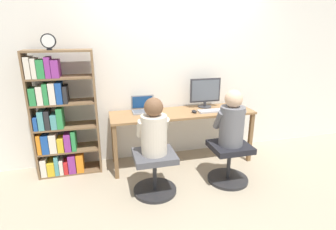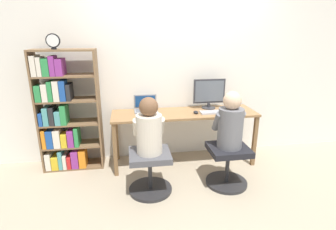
{
  "view_description": "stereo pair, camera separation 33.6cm",
  "coord_description": "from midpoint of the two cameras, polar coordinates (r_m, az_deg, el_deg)",
  "views": [
    {
      "loc": [
        -1.07,
        -3.01,
        1.79
      ],
      "look_at": [
        -0.25,
        0.09,
        0.78
      ],
      "focal_mm": 28.0,
      "sensor_mm": 36.0,
      "label": 1
    },
    {
      "loc": [
        -0.74,
        -3.08,
        1.79
      ],
      "look_at": [
        -0.25,
        0.09,
        0.78
      ],
      "focal_mm": 28.0,
      "sensor_mm": 36.0,
      "label": 2
    }
  ],
  "objects": [
    {
      "name": "bookshelf",
      "position": [
        3.64,
        -25.25,
        -1.04
      ],
      "size": [
        0.79,
        0.31,
        1.6
      ],
      "color": "brown",
      "rests_on": "ground_plane"
    },
    {
      "name": "keyboard",
      "position": [
        3.64,
        7.33,
        0.93
      ],
      "size": [
        0.44,
        0.15,
        0.03
      ],
      "color": "#B2B2B7",
      "rests_on": "desk"
    },
    {
      "name": "office_chair_right",
      "position": [
        3.08,
        -6.11,
        -11.89
      ],
      "size": [
        0.51,
        0.51,
        0.5
      ],
      "color": "#262628",
      "rests_on": "ground_plane"
    },
    {
      "name": "desk_clock",
      "position": [
        3.41,
        -27.29,
        14.05
      ],
      "size": [
        0.16,
        0.03,
        0.18
      ],
      "color": "black",
      "rests_on": "bookshelf"
    },
    {
      "name": "office_chair_left",
      "position": [
        3.34,
        10.32,
        -9.68
      ],
      "size": [
        0.51,
        0.51,
        0.5
      ],
      "color": "#262628",
      "rests_on": "ground_plane"
    },
    {
      "name": "wall_back",
      "position": [
        3.81,
        -0.85,
        10.07
      ],
      "size": [
        10.0,
        0.05,
        2.6
      ],
      "color": "white",
      "rests_on": "ground_plane"
    },
    {
      "name": "desktop_monitor",
      "position": [
        3.8,
        5.61,
        4.81
      ],
      "size": [
        0.46,
        0.2,
        0.42
      ],
      "color": "#333338",
      "rests_on": "desk"
    },
    {
      "name": "laptop",
      "position": [
        3.63,
        -8.02,
        1.39
      ],
      "size": [
        0.31,
        0.25,
        0.22
      ],
      "color": "gray",
      "rests_on": "desk"
    },
    {
      "name": "person_at_laptop",
      "position": [
        2.88,
        -6.44,
        -3.18
      ],
      "size": [
        0.35,
        0.31,
        0.64
      ],
      "color": "beige",
      "rests_on": "office_chair_right"
    },
    {
      "name": "person_at_monitor",
      "position": [
        3.14,
        10.79,
        -1.31
      ],
      "size": [
        0.36,
        0.32,
        0.67
      ],
      "color": "slate",
      "rests_on": "office_chair_left"
    },
    {
      "name": "desk",
      "position": [
        3.62,
        0.5,
        -0.58
      ],
      "size": [
        1.97,
        0.56,
        0.75
      ],
      "color": "olive",
      "rests_on": "ground_plane"
    },
    {
      "name": "computer_mouse_by_keyboard",
      "position": [
        3.56,
        3.04,
        0.74
      ],
      "size": [
        0.06,
        0.1,
        0.03
      ],
      "color": "black",
      "rests_on": "desk"
    },
    {
      "name": "ground_plane",
      "position": [
        3.65,
        1.64,
        -11.95
      ],
      "size": [
        14.0,
        14.0,
        0.0
      ],
      "primitive_type": "plane",
      "color": "tan"
    }
  ]
}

